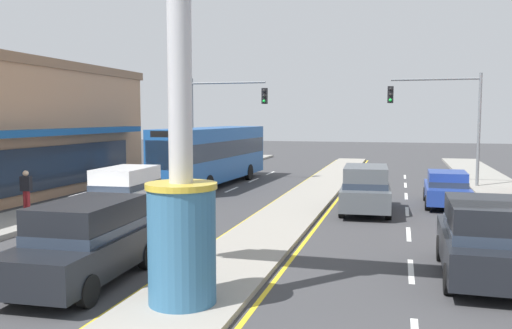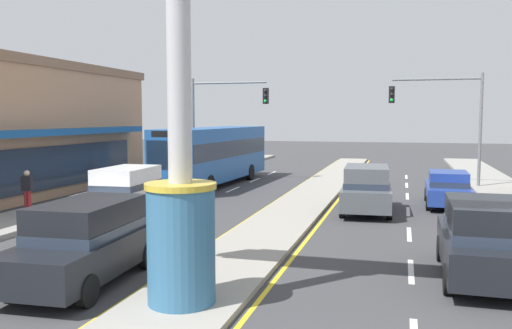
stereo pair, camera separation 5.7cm
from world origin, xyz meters
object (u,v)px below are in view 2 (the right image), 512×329
(suv_near_right_lane, at_px, (126,191))
(traffic_light_right_side, at_px, (446,110))
(suv_far_left_oncoming, at_px, (366,188))
(district_sign, at_px, (179,102))
(sedan_kerb_right, at_px, (448,188))
(suv_near_left_lane, at_px, (86,241))
(traffic_light_left_side, at_px, (220,111))
(bus_far_right_lane, at_px, (214,152))
(pedestrian_near_kerb, at_px, (27,189))
(suv_mid_left_lane, at_px, (485,239))

(suv_near_right_lane, bearing_deg, traffic_light_right_side, 43.85)
(traffic_light_right_side, height_order, suv_far_left_oncoming, traffic_light_right_side)
(traffic_light_right_side, relative_size, suv_far_left_oncoming, 1.32)
(district_sign, bearing_deg, traffic_light_right_side, 72.89)
(suv_far_left_oncoming, height_order, sedan_kerb_right, suv_far_left_oncoming)
(suv_near_left_lane, bearing_deg, traffic_light_left_side, 100.29)
(bus_far_right_lane, bearing_deg, pedestrian_near_kerb, -107.06)
(traffic_light_right_side, xyz_separation_m, pedestrian_near_kerb, (-16.05, -13.36, -3.13))
(suv_near_right_lane, bearing_deg, suv_mid_left_lane, -22.51)
(bus_far_right_lane, xyz_separation_m, suv_mid_left_lane, (12.27, -15.16, -0.88))
(suv_near_right_lane, xyz_separation_m, suv_far_left_oncoming, (8.98, 3.29, 0.00))
(suv_near_right_lane, xyz_separation_m, sedan_kerb_right, (12.28, 5.74, -0.20))
(traffic_light_right_side, xyz_separation_m, suv_near_right_lane, (-12.56, -12.07, -3.26))
(suv_near_right_lane, height_order, suv_mid_left_lane, same)
(traffic_light_right_side, bearing_deg, suv_far_left_oncoming, -112.19)
(traffic_light_right_side, relative_size, bus_far_right_lane, 0.55)
(suv_near_left_lane, height_order, sedan_kerb_right, suv_near_left_lane)
(traffic_light_left_side, bearing_deg, suv_far_left_oncoming, -43.17)
(district_sign, distance_m, suv_near_right_lane, 11.18)
(suv_near_left_lane, bearing_deg, suv_far_left_oncoming, 62.78)
(district_sign, xyz_separation_m, pedestrian_near_kerb, (-9.62, 7.51, -3.02))
(sedan_kerb_right, bearing_deg, bus_far_right_lane, 160.56)
(bus_far_right_lane, relative_size, suv_near_left_lane, 2.42)
(suv_mid_left_lane, bearing_deg, traffic_light_left_side, 126.35)
(traffic_light_left_side, height_order, sedan_kerb_right, traffic_light_left_side)
(suv_far_left_oncoming, xyz_separation_m, pedestrian_near_kerb, (-12.47, -4.58, 0.13))
(district_sign, height_order, pedestrian_near_kerb, district_sign)
(suv_near_left_lane, xyz_separation_m, pedestrian_near_kerb, (-6.78, 6.47, 0.13))
(sedan_kerb_right, bearing_deg, suv_mid_left_lane, -90.00)
(suv_near_right_lane, height_order, bus_far_right_lane, bus_far_right_lane)
(suv_far_left_oncoming, bearing_deg, suv_near_right_lane, -159.89)
(traffic_light_left_side, relative_size, suv_mid_left_lane, 1.34)
(suv_mid_left_lane, bearing_deg, sedan_kerb_right, 90.00)
(bus_far_right_lane, height_order, pedestrian_near_kerb, bus_far_right_lane)
(district_sign, distance_m, sedan_kerb_right, 16.14)
(suv_near_right_lane, bearing_deg, traffic_light_left_side, 91.35)
(bus_far_right_lane, xyz_separation_m, sedan_kerb_right, (12.27, -4.33, -1.08))
(traffic_light_left_side, bearing_deg, bus_far_right_lane, -81.51)
(traffic_light_right_side, xyz_separation_m, suv_near_left_lane, (-9.26, -19.82, -3.26))
(traffic_light_left_side, height_order, pedestrian_near_kerb, traffic_light_left_side)
(bus_far_right_lane, xyz_separation_m, suv_near_left_lane, (3.30, -17.83, -0.88))
(suv_near_left_lane, xyz_separation_m, suv_far_left_oncoming, (5.68, 11.04, 0.00))
(suv_near_right_lane, distance_m, suv_mid_left_lane, 13.29)
(district_sign, xyz_separation_m, suv_mid_left_lane, (6.14, 3.71, -3.15))
(bus_far_right_lane, xyz_separation_m, suv_far_left_oncoming, (8.98, -6.79, -0.88))
(district_sign, distance_m, pedestrian_near_kerb, 12.58)
(suv_mid_left_lane, bearing_deg, traffic_light_right_side, 89.04)
(traffic_light_left_side, bearing_deg, suv_near_left_lane, -79.71)
(suv_mid_left_lane, bearing_deg, suv_near_right_lane, 157.49)
(suv_mid_left_lane, height_order, suv_far_left_oncoming, same)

